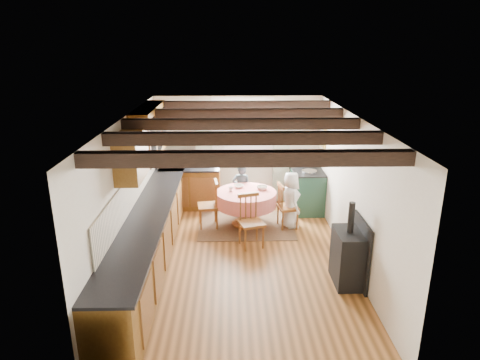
{
  "coord_description": "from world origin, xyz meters",
  "views": [
    {
      "loc": [
        -0.17,
        -6.38,
        3.5
      ],
      "look_at": [
        0.0,
        0.8,
        1.15
      ],
      "focal_mm": 31.73,
      "sensor_mm": 36.0,
      "label": 1
    }
  ],
  "objects_px": {
    "dining_table": "(246,209)",
    "cup": "(231,189)",
    "chair_near": "(251,221)",
    "chair_left": "(208,204)",
    "aga_range": "(306,189)",
    "child_far": "(241,189)",
    "chair_right": "(288,206)",
    "child_right": "(291,200)",
    "cast_iron_stove": "(349,243)"
  },
  "relations": [
    {
      "from": "chair_right",
      "to": "chair_left",
      "type": "bearing_deg",
      "value": 77.72
    },
    {
      "from": "chair_right",
      "to": "cast_iron_stove",
      "type": "distance_m",
      "value": 2.15
    },
    {
      "from": "chair_near",
      "to": "child_far",
      "type": "distance_m",
      "value": 1.55
    },
    {
      "from": "chair_near",
      "to": "chair_right",
      "type": "distance_m",
      "value": 1.1
    },
    {
      "from": "dining_table",
      "to": "cast_iron_stove",
      "type": "bearing_deg",
      "value": -55.9
    },
    {
      "from": "chair_left",
      "to": "aga_range",
      "type": "bearing_deg",
      "value": 105.27
    },
    {
      "from": "child_far",
      "to": "chair_near",
      "type": "bearing_deg",
      "value": 100.5
    },
    {
      "from": "chair_right",
      "to": "aga_range",
      "type": "relative_size",
      "value": 0.9
    },
    {
      "from": "cup",
      "to": "chair_left",
      "type": "bearing_deg",
      "value": -167.77
    },
    {
      "from": "dining_table",
      "to": "cup",
      "type": "xyz_separation_m",
      "value": [
        -0.3,
        0.06,
        0.4
      ]
    },
    {
      "from": "dining_table",
      "to": "chair_near",
      "type": "distance_m",
      "value": 0.91
    },
    {
      "from": "child_far",
      "to": "child_right",
      "type": "bearing_deg",
      "value": 148.24
    },
    {
      "from": "chair_near",
      "to": "chair_right",
      "type": "bearing_deg",
      "value": 29.5
    },
    {
      "from": "aga_range",
      "to": "cast_iron_stove",
      "type": "xyz_separation_m",
      "value": [
        0.11,
        -2.96,
        0.19
      ]
    },
    {
      "from": "child_right",
      "to": "chair_right",
      "type": "bearing_deg",
      "value": 102.16
    },
    {
      "from": "chair_near",
      "to": "child_far",
      "type": "xyz_separation_m",
      "value": [
        -0.14,
        1.54,
        0.06
      ]
    },
    {
      "from": "chair_right",
      "to": "cast_iron_stove",
      "type": "relative_size",
      "value": 0.7
    },
    {
      "from": "dining_table",
      "to": "child_far",
      "type": "bearing_deg",
      "value": 96.73
    },
    {
      "from": "chair_right",
      "to": "cast_iron_stove",
      "type": "bearing_deg",
      "value": -173.22
    },
    {
      "from": "chair_left",
      "to": "child_far",
      "type": "height_order",
      "value": "child_far"
    },
    {
      "from": "dining_table",
      "to": "cast_iron_stove",
      "type": "distance_m",
      "value": 2.59
    },
    {
      "from": "aga_range",
      "to": "cup",
      "type": "relative_size",
      "value": 11.35
    },
    {
      "from": "aga_range",
      "to": "child_right",
      "type": "xyz_separation_m",
      "value": [
        -0.47,
        -0.89,
        0.1
      ]
    },
    {
      "from": "chair_right",
      "to": "child_right",
      "type": "bearing_deg",
      "value": -74.57
    },
    {
      "from": "aga_range",
      "to": "child_right",
      "type": "height_order",
      "value": "child_right"
    },
    {
      "from": "cast_iron_stove",
      "to": "chair_near",
      "type": "bearing_deg",
      "value": 138.2
    },
    {
      "from": "chair_left",
      "to": "chair_right",
      "type": "distance_m",
      "value": 1.56
    },
    {
      "from": "chair_right",
      "to": "child_right",
      "type": "distance_m",
      "value": 0.12
    },
    {
      "from": "aga_range",
      "to": "child_right",
      "type": "relative_size",
      "value": 0.9
    },
    {
      "from": "child_far",
      "to": "cast_iron_stove",
      "type": "bearing_deg",
      "value": 124.14
    },
    {
      "from": "cast_iron_stove",
      "to": "chair_left",
      "type": "bearing_deg",
      "value": 136.33
    },
    {
      "from": "chair_near",
      "to": "chair_left",
      "type": "height_order",
      "value": "chair_near"
    },
    {
      "from": "chair_right",
      "to": "child_right",
      "type": "height_order",
      "value": "child_right"
    },
    {
      "from": "chair_near",
      "to": "cup",
      "type": "bearing_deg",
      "value": 93.43
    },
    {
      "from": "child_right",
      "to": "chair_left",
      "type": "bearing_deg",
      "value": 75.39
    },
    {
      "from": "cup",
      "to": "chair_near",
      "type": "bearing_deg",
      "value": -69.27
    },
    {
      "from": "dining_table",
      "to": "aga_range",
      "type": "distance_m",
      "value": 1.57
    },
    {
      "from": "dining_table",
      "to": "chair_near",
      "type": "relative_size",
      "value": 1.23
    },
    {
      "from": "cup",
      "to": "child_far",
      "type": "bearing_deg",
      "value": 69.23
    },
    {
      "from": "aga_range",
      "to": "cup",
      "type": "bearing_deg",
      "value": -154.86
    },
    {
      "from": "cast_iron_stove",
      "to": "child_far",
      "type": "distance_m",
      "value": 3.17
    },
    {
      "from": "dining_table",
      "to": "chair_left",
      "type": "relative_size",
      "value": 1.24
    },
    {
      "from": "cast_iron_stove",
      "to": "cup",
      "type": "relative_size",
      "value": 14.72
    },
    {
      "from": "aga_range",
      "to": "cast_iron_stove",
      "type": "height_order",
      "value": "cast_iron_stove"
    },
    {
      "from": "dining_table",
      "to": "cup",
      "type": "height_order",
      "value": "cup"
    },
    {
      "from": "chair_near",
      "to": "chair_left",
      "type": "relative_size",
      "value": 1.01
    },
    {
      "from": "chair_left",
      "to": "chair_right",
      "type": "height_order",
      "value": "chair_left"
    },
    {
      "from": "dining_table",
      "to": "cast_iron_stove",
      "type": "height_order",
      "value": "cast_iron_stove"
    },
    {
      "from": "child_right",
      "to": "cup",
      "type": "relative_size",
      "value": 12.68
    },
    {
      "from": "dining_table",
      "to": "cup",
      "type": "relative_size",
      "value": 13.35
    }
  ]
}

